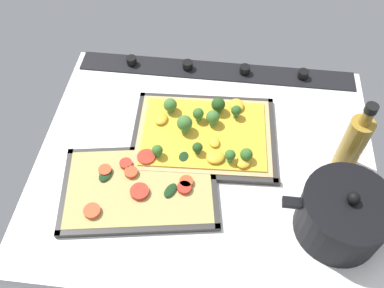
# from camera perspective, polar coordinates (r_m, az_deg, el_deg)

# --- Properties ---
(ground_plane) EXTENTS (0.78, 0.65, 0.03)m
(ground_plane) POSITION_cam_1_polar(r_m,az_deg,el_deg) (0.96, 1.89, -2.47)
(ground_plane) COLOR white
(stove_control_panel) EXTENTS (0.75, 0.07, 0.03)m
(stove_control_panel) POSITION_cam_1_polar(r_m,az_deg,el_deg) (1.14, 3.34, 10.23)
(stove_control_panel) COLOR black
(stove_control_panel) RESTS_ON ground_plane
(baking_tray_front) EXTENTS (0.35, 0.27, 0.01)m
(baking_tray_front) POSITION_cam_1_polar(r_m,az_deg,el_deg) (0.98, 1.67, 1.09)
(baking_tray_front) COLOR #33302D
(baking_tray_front) RESTS_ON ground_plane
(broccoli_pizza) EXTENTS (0.33, 0.24, 0.06)m
(broccoli_pizza) POSITION_cam_1_polar(r_m,az_deg,el_deg) (0.97, 1.75, 1.70)
(broccoli_pizza) COLOR tan
(broccoli_pizza) RESTS_ON baking_tray_front
(baking_tray_back) EXTENTS (0.37, 0.27, 0.01)m
(baking_tray_back) POSITION_cam_1_polar(r_m,az_deg,el_deg) (0.91, -7.25, -6.09)
(baking_tray_back) COLOR #33302D
(baking_tray_back) RESTS_ON ground_plane
(veggie_pizza_back) EXTENTS (0.34, 0.24, 0.02)m
(veggie_pizza_back) POSITION_cam_1_polar(r_m,az_deg,el_deg) (0.90, -7.28, -5.74)
(veggie_pizza_back) COLOR tan
(veggie_pizza_back) RESTS_ON baking_tray_back
(cooking_pot) EXTENTS (0.24, 0.18, 0.14)m
(cooking_pot) POSITION_cam_1_polar(r_m,az_deg,el_deg) (0.86, 20.22, -9.26)
(cooking_pot) COLOR black
(cooking_pot) RESTS_ON ground_plane
(oil_bottle) EXTENTS (0.05, 0.05, 0.20)m
(oil_bottle) POSITION_cam_1_polar(r_m,az_deg,el_deg) (0.94, 21.53, 0.14)
(oil_bottle) COLOR olive
(oil_bottle) RESTS_ON ground_plane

